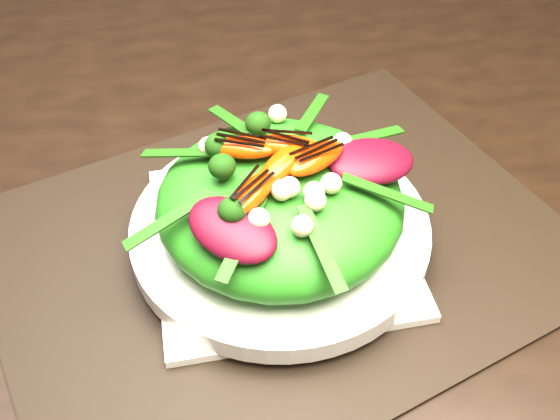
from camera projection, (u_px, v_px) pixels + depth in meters
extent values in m
cube|color=black|center=(17.00, 209.00, 0.68)|extent=(1.60, 0.90, 0.75)
cube|color=black|center=(280.00, 244.00, 0.62)|extent=(0.61, 0.54, 0.00)
cube|color=white|center=(280.00, 240.00, 0.61)|extent=(0.23, 0.23, 0.01)
cylinder|color=silver|center=(280.00, 229.00, 0.60)|extent=(0.30, 0.30, 0.02)
ellipsoid|color=#266F14|center=(280.00, 202.00, 0.58)|extent=(0.28, 0.28, 0.07)
ellipsoid|color=#3E0612|center=(371.00, 161.00, 0.56)|extent=(0.08, 0.06, 0.02)
ellipsoid|color=#FA2E04|center=(277.00, 144.00, 0.57)|extent=(0.06, 0.03, 0.02)
sphere|color=#0F3309|center=(203.00, 141.00, 0.57)|extent=(0.03, 0.03, 0.03)
sphere|color=beige|center=(334.00, 200.00, 0.52)|extent=(0.02, 0.02, 0.02)
cube|color=black|center=(277.00, 137.00, 0.56)|extent=(0.04, 0.01, 0.00)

